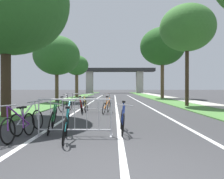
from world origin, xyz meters
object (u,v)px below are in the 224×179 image
at_px(bicycle_blue_0, 122,120).
at_px(bicycle_black_4, 65,104).
at_px(tree_left_pine_far, 57,56).
at_px(tree_left_cypress_far, 77,66).
at_px(bicycle_green_1, 53,119).
at_px(bicycle_silver_2, 28,121).
at_px(crowd_barrier_second, 91,103).
at_px(bicycle_purple_6, 19,125).
at_px(tree_right_maple_mid, 162,47).
at_px(bicycle_red_7, 81,106).
at_px(tree_right_oak_mid, 187,28).
at_px(crowd_barrier_nearest, 75,118).
at_px(bicycle_teal_8, 66,126).
at_px(tree_left_pine_near, 6,1).
at_px(bicycle_orange_3, 107,107).
at_px(bicycle_yellow_5, 85,105).

bearing_deg(bicycle_blue_0, bicycle_black_4, -62.95).
relative_size(tree_left_pine_far, tree_left_cypress_far, 1.03).
distance_m(bicycle_green_1, bicycle_silver_2, 0.74).
xyz_separation_m(crowd_barrier_second, bicycle_purple_6, (-1.21, -6.50, -0.15)).
height_order(tree_left_cypress_far, tree_right_maple_mid, tree_right_maple_mid).
bearing_deg(bicycle_red_7, bicycle_silver_2, 74.60).
bearing_deg(tree_right_oak_mid, crowd_barrier_nearest, -122.96).
bearing_deg(crowd_barrier_second, crowd_barrier_nearest, -88.38).
height_order(tree_left_cypress_far, bicycle_teal_8, tree_left_cypress_far).
bearing_deg(tree_right_oak_mid, bicycle_green_1, -127.62).
bearing_deg(tree_right_maple_mid, tree_left_pine_near, -121.60).
xyz_separation_m(crowd_barrier_second, bicycle_green_1, (-0.60, -5.53, -0.12)).
bearing_deg(tree_left_pine_near, tree_left_pine_far, 92.67).
relative_size(bicycle_red_7, bicycle_teal_8, 1.02).
relative_size(bicycle_silver_2, bicycle_orange_3, 1.05).
distance_m(crowd_barrier_nearest, crowd_barrier_second, 6.09).
bearing_deg(bicycle_silver_2, bicycle_purple_6, -70.63).
bearing_deg(bicycle_teal_8, bicycle_orange_3, 73.92).
bearing_deg(bicycle_purple_6, bicycle_orange_3, -103.22).
xyz_separation_m(crowd_barrier_nearest, bicycle_red_7, (-0.65, 5.68, -0.15)).
relative_size(crowd_barrier_nearest, bicycle_yellow_5, 1.30).
relative_size(crowd_barrier_second, bicycle_teal_8, 1.25).
bearing_deg(tree_right_oak_mid, bicycle_silver_2, -130.12).
height_order(bicycle_green_1, bicycle_purple_6, bicycle_green_1).
distance_m(crowd_barrier_second, bicycle_blue_0, 5.76).
relative_size(tree_left_pine_far, bicycle_silver_2, 3.66).
bearing_deg(tree_right_maple_mid, bicycle_orange_3, -111.92).
distance_m(crowd_barrier_second, bicycle_black_4, 1.69).
distance_m(crowd_barrier_nearest, bicycle_purple_6, 1.45).
bearing_deg(crowd_barrier_second, tree_left_pine_near, -147.55).
distance_m(tree_right_maple_mid, bicycle_blue_0, 22.74).
xyz_separation_m(tree_right_oak_mid, bicycle_black_4, (-8.14, -3.17, -5.27)).
xyz_separation_m(tree_right_oak_mid, bicycle_red_7, (-7.04, -4.17, -5.30)).
distance_m(tree_left_pine_far, bicycle_purple_6, 15.86).
distance_m(tree_left_cypress_far, bicycle_yellow_5, 19.98).
height_order(tree_right_maple_mid, bicycle_yellow_5, tree_right_maple_mid).
bearing_deg(bicycle_silver_2, bicycle_black_4, 103.74).
xyz_separation_m(bicycle_silver_2, bicycle_purple_6, (0.12, -0.89, 0.01)).
height_order(bicycle_green_1, bicycle_orange_3, bicycle_green_1).
relative_size(crowd_barrier_second, bicycle_yellow_5, 1.31).
xyz_separation_m(tree_left_cypress_far, bicycle_silver_2, (2.80, -25.35, -4.21)).
relative_size(tree_right_maple_mid, bicycle_green_1, 5.07).
distance_m(tree_right_maple_mid, bicycle_silver_2, 23.69).
height_order(tree_left_pine_near, tree_left_cypress_far, tree_left_pine_near).
relative_size(crowd_barrier_nearest, bicycle_red_7, 1.23).
relative_size(tree_left_cypress_far, bicycle_blue_0, 3.52).
relative_size(tree_left_pine_far, tree_right_maple_mid, 0.70).
distance_m(bicycle_yellow_5, bicycle_red_7, 0.99).
relative_size(tree_left_pine_near, crowd_barrier_second, 3.63).
bearing_deg(bicycle_purple_6, tree_right_maple_mid, -105.07).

